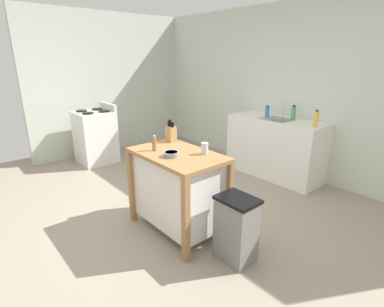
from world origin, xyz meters
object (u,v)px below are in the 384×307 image
(knife_block, at_px, (171,133))
(bottle_dish_soap, at_px, (267,112))
(kitchen_island, at_px, (178,188))
(pepper_grinder, at_px, (154,143))
(bottle_spray_cleaner, at_px, (316,119))
(sink_faucet, at_px, (283,111))
(bowl_ceramic_small, at_px, (171,154))
(trash_bin, at_px, (236,229))
(bottle_hand_soap, at_px, (293,113))
(drinking_cup, at_px, (205,148))
(stove, at_px, (96,137))

(knife_block, distance_m, bottle_dish_soap, 1.92)
(kitchen_island, height_order, knife_block, knife_block)
(pepper_grinder, relative_size, bottle_spray_cleaner, 0.73)
(sink_faucet, bearing_deg, bottle_dish_soap, -145.16)
(bowl_ceramic_small, bearing_deg, trash_bin, 16.30)
(kitchen_island, xyz_separation_m, knife_block, (-0.39, 0.21, 0.48))
(bottle_dish_soap, bearing_deg, sink_faucet, 34.84)
(sink_faucet, distance_m, bottle_spray_cleaner, 0.67)
(trash_bin, bearing_deg, pepper_grinder, -167.19)
(knife_block, relative_size, sink_faucet, 1.15)
(pepper_grinder, relative_size, bottle_hand_soap, 0.75)
(bottle_spray_cleaner, bearing_deg, trash_bin, -79.66)
(kitchen_island, xyz_separation_m, bottle_hand_soap, (-0.04, 2.22, 0.52))
(bowl_ceramic_small, relative_size, trash_bin, 0.24)
(bottle_spray_cleaner, relative_size, bottle_dish_soap, 1.28)
(bottle_spray_cleaner, bearing_deg, sink_faucet, 161.78)
(drinking_cup, distance_m, pepper_grinder, 0.53)
(sink_faucet, relative_size, bottle_spray_cleaner, 0.95)
(bottle_dish_soap, xyz_separation_m, stove, (-2.22, -1.89, -0.53))
(drinking_cup, relative_size, trash_bin, 0.19)
(sink_faucet, bearing_deg, trash_bin, -65.48)
(kitchen_island, bearing_deg, stove, 174.79)
(bottle_spray_cleaner, bearing_deg, drinking_cup, -95.41)
(kitchen_island, distance_m, trash_bin, 0.77)
(drinking_cup, height_order, sink_faucet, sink_faucet)
(bottle_hand_soap, bearing_deg, bottle_dish_soap, -167.85)
(bottle_spray_cleaner, xyz_separation_m, bottle_dish_soap, (-0.83, 0.07, -0.03))
(bottle_spray_cleaner, bearing_deg, bowl_ceramic_small, -98.76)
(stove, bearing_deg, bottle_hand_soap, 36.95)
(knife_block, bearing_deg, drinking_cup, -2.69)
(pepper_grinder, bearing_deg, knife_block, 116.60)
(drinking_cup, bearing_deg, stove, 178.86)
(bowl_ceramic_small, bearing_deg, drinking_cup, 62.27)
(knife_block, xyz_separation_m, trash_bin, (1.14, -0.12, -0.66))
(drinking_cup, height_order, bottle_hand_soap, bottle_hand_soap)
(pepper_grinder, bearing_deg, bottle_hand_soap, 85.78)
(drinking_cup, relative_size, pepper_grinder, 0.70)
(bowl_ceramic_small, relative_size, stove, 0.15)
(bowl_ceramic_small, bearing_deg, sink_faucet, 97.18)
(kitchen_island, xyz_separation_m, bottle_dish_soap, (-0.44, 2.13, 0.50))
(kitchen_island, relative_size, drinking_cup, 8.59)
(kitchen_island, distance_m, knife_block, 0.65)
(sink_faucet, xyz_separation_m, stove, (-2.42, -2.03, -0.56))
(knife_block, relative_size, bottle_hand_soap, 1.12)
(bottle_spray_cleaner, bearing_deg, bottle_hand_soap, 159.94)
(stove, bearing_deg, bottle_dish_soap, 40.33)
(sink_faucet, bearing_deg, drinking_cup, -77.61)
(bowl_ceramic_small, distance_m, bottle_dish_soap, 2.30)
(trash_bin, height_order, bottle_hand_soap, bottle_hand_soap)
(drinking_cup, bearing_deg, bowl_ceramic_small, -117.73)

